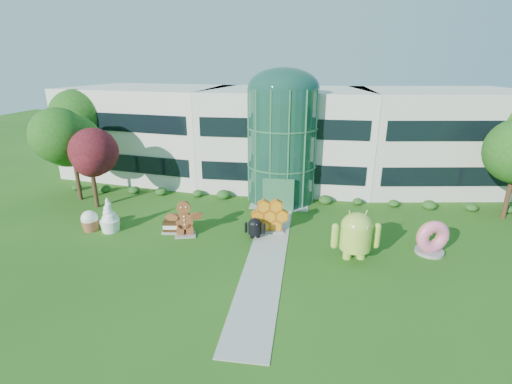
% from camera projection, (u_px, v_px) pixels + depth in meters
% --- Properties ---
extents(ground, '(140.00, 140.00, 0.00)m').
position_uv_depth(ground, '(265.00, 265.00, 22.85)').
color(ground, '#215114').
rests_on(ground, ground).
extents(building, '(46.00, 15.00, 9.30)m').
position_uv_depth(building, '(287.00, 136.00, 38.10)').
color(building, beige).
rests_on(building, ground).
extents(atrium, '(6.00, 6.00, 9.80)m').
position_uv_depth(atrium, '(282.00, 146.00, 32.42)').
color(atrium, '#194738').
rests_on(atrium, ground).
extents(walkway, '(2.40, 20.00, 0.04)m').
position_uv_depth(walkway, '(268.00, 249.00, 24.71)').
color(walkway, '#9E9E93').
rests_on(walkway, ground).
extents(tree_red, '(4.00, 4.00, 6.00)m').
position_uv_depth(tree_red, '(92.00, 173.00, 30.99)').
color(tree_red, '#3F0C14').
rests_on(tree_red, ground).
extents(trees_backdrop, '(52.00, 8.00, 8.40)m').
position_uv_depth(trees_backdrop, '(283.00, 151.00, 33.59)').
color(trees_backdrop, '#184E13').
rests_on(trees_backdrop, ground).
extents(android_green, '(3.48, 2.60, 3.61)m').
position_uv_depth(android_green, '(356.00, 232.00, 23.03)').
color(android_green, '#9FC43E').
rests_on(android_green, ground).
extents(android_black, '(1.55, 1.04, 1.75)m').
position_uv_depth(android_black, '(255.00, 226.00, 26.06)').
color(android_black, black).
rests_on(android_black, ground).
extents(donut, '(2.47, 1.73, 2.34)m').
position_uv_depth(donut, '(432.00, 237.00, 23.87)').
color(donut, '#FD6083').
rests_on(donut, ground).
extents(gingerbread, '(3.09, 1.84, 2.68)m').
position_uv_depth(gingerbread, '(184.00, 219.00, 26.23)').
color(gingerbread, brown).
rests_on(gingerbread, ground).
extents(ice_cream_sandwich, '(2.15, 1.25, 0.91)m').
position_uv_depth(ice_cream_sandwich, '(177.00, 226.00, 27.10)').
color(ice_cream_sandwich, black).
rests_on(ice_cream_sandwich, ground).
extents(honeycomb, '(3.07, 1.59, 2.29)m').
position_uv_depth(honeycomb, '(270.00, 217.00, 26.91)').
color(honeycomb, orange).
rests_on(honeycomb, ground).
extents(froyo, '(1.89, 1.89, 2.60)m').
position_uv_depth(froyo, '(109.00, 215.00, 27.00)').
color(froyo, white).
rests_on(froyo, ground).
extents(cupcake, '(1.73, 1.73, 1.56)m').
position_uv_depth(cupcake, '(90.00, 221.00, 27.28)').
color(cupcake, white).
rests_on(cupcake, ground).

